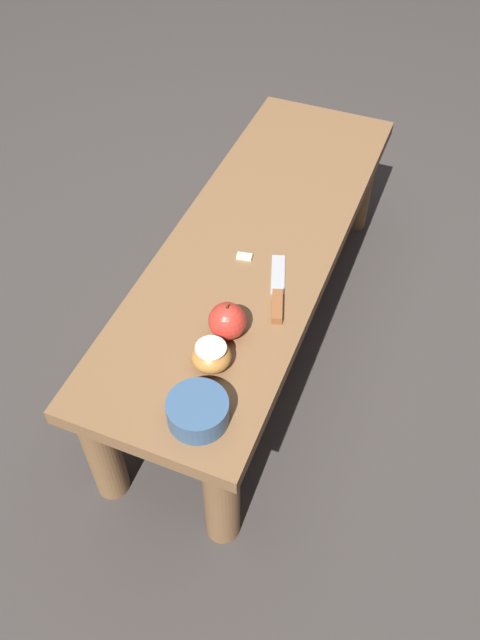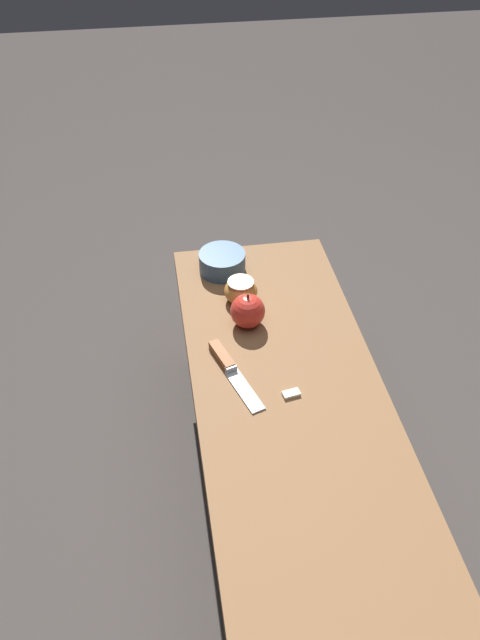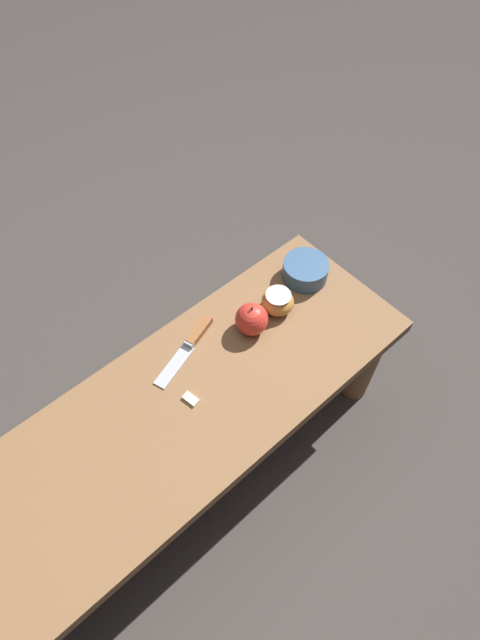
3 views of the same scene
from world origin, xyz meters
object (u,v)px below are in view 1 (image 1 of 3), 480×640
at_px(wooden_bench, 256,257).
at_px(apple_cut, 211,356).
at_px(apple_whole, 227,321).
at_px(knife, 277,297).
at_px(bowl, 198,411).

bearing_deg(wooden_bench, apple_cut, -172.32).
xyz_separation_m(wooden_bench, apple_whole, (-0.33, -0.05, 0.12)).
height_order(wooden_bench, knife, knife).
relative_size(wooden_bench, apple_whole, 13.90).
xyz_separation_m(apple_whole, apple_cut, (-0.09, -0.00, -0.01)).
distance_m(apple_cut, bowl, 0.13).
bearing_deg(bowl, apple_whole, 7.77).
height_order(wooden_bench, apple_whole, apple_whole).
distance_m(knife, apple_whole, 0.16).
bearing_deg(apple_whole, bowl, -172.23).
bearing_deg(wooden_bench, bowl, -171.21).
relative_size(wooden_bench, apple_cut, 15.54).
relative_size(apple_whole, bowl, 0.76).
bearing_deg(bowl, apple_cut, 12.29).
bearing_deg(knife, apple_cut, 145.97).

